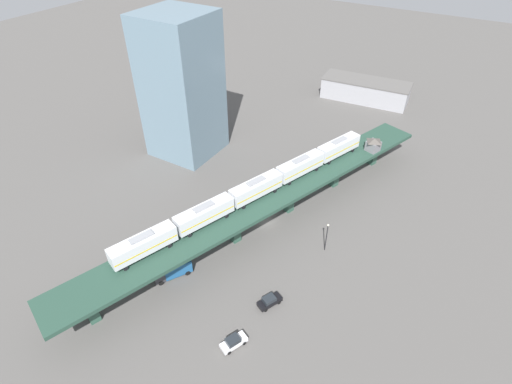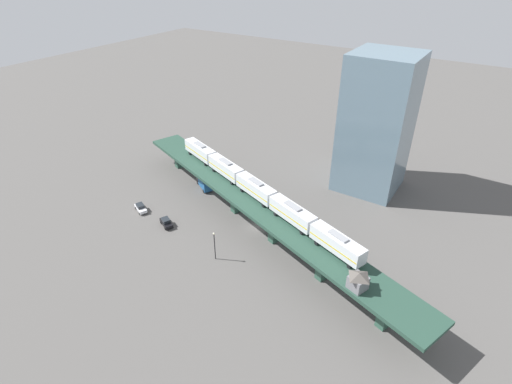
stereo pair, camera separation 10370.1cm
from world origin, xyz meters
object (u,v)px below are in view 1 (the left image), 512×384
Objects in this scene: subway_train at (256,188)px; street_car_white at (233,342)px; delivery_truck at (173,269)px; signal_hut at (373,144)px; street_car_black at (270,301)px; warehouse_building at (365,90)px; street_lamp at (327,235)px; office_tower at (182,88)px.

street_car_white is at bearing -66.23° from subway_train.
subway_train is 30.66m from street_car_white.
subway_train is at bearing 74.52° from delivery_truck.
street_car_black is at bearing -92.43° from signal_hut.
signal_hut reaches higher than street_car_white.
signal_hut is 0.14× the size of warehouse_building.
street_lamp reaches higher than street_car_black.
office_tower is (-31.28, -55.67, 14.59)m from warehouse_building.
delivery_truck is at bearing -112.07° from signal_hut.
signal_hut is at bearing -70.02° from warehouse_building.
street_car_black is 0.16× the size of warehouse_building.
signal_hut is 0.56× the size of delivery_truck.
office_tower is at bearing 134.95° from street_car_white.
delivery_truck is (-20.71, -51.08, -6.99)m from signal_hut.
street_lamp is (4.22, 27.05, 3.17)m from street_car_white.
signal_hut is at bearing 67.93° from delivery_truck.
signal_hut is at bearing 63.74° from subway_train.
subway_train is 22.86m from delivery_truck.
office_tower reaches higher than subway_train.
warehouse_building is 65.50m from office_tower.
warehouse_building is at bearing 60.67° from office_tower.
street_car_white is 0.65× the size of delivery_truck.
street_car_white is 0.16× the size of warehouse_building.
street_car_black is 17.81m from street_lamp.
subway_train is 8.15× the size of delivery_truck.
street_lamp is (16.09, 0.10, -5.38)m from subway_train.
street_car_white is at bearing -45.05° from office_tower.
signal_hut is (14.97, 30.34, -0.74)m from subway_train.
signal_hut is 30.61m from street_lamp.
street_lamp is (3.13, 17.24, 3.17)m from street_car_black.
warehouse_building reaches higher than delivery_truck.
office_tower is (-44.48, 33.66, 17.06)m from street_car_black.
warehouse_building is at bearing 90.20° from subway_train.
street_lamp is 52.25m from office_tower.
street_car_black is at bearing 83.66° from street_car_white.
signal_hut is at bearing 16.55° from office_tower.
street_lamp is 0.24× the size of warehouse_building.
delivery_truck is at bearing -93.39° from warehouse_building.
street_car_white is 1.00× the size of street_car_black.
signal_hut is at bearing 86.90° from street_car_white.
delivery_truck is at bearing -136.34° from street_lamp.
street_lamp is 73.92m from warehouse_building.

